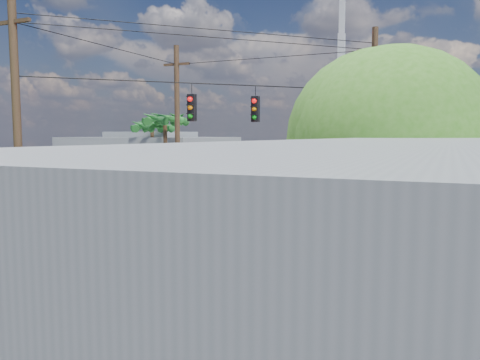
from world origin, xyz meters
The scene contains 12 objects.
ground centered at (0.00, 0.00, 0.00)m, with size 120.00×120.00×0.00m, color black.
sidewalk_nw centered at (-10.88, 10.88, 0.07)m, with size 14.12×14.12×0.14m.
road_markings centered at (0.00, -1.47, 0.01)m, with size 32.00×32.00×0.01m.
building_nw centered at (-12.00, 12.46, 2.22)m, with size 10.80×10.20×4.30m.
radio_tower centered at (0.50, 20.00, 5.64)m, with size 0.80×0.80×17.00m.
tree_ne_front centered at (7.21, 6.76, 4.77)m, with size 4.21×4.14×6.66m.
tree_se centered at (7.01, -7.24, 4.04)m, with size 3.67×3.54×5.62m.
palm_nw_front centered at (-7.50, 7.50, 5.04)m, with size 3.01×3.08×5.59m.
palm_nw_back centered at (-9.50, 9.00, 4.67)m, with size 3.01×3.08×5.19m.
utility_poles centered at (-1.58, 1.60, 4.67)m, with size 12.00×10.68×9.00m.
vending_boxes centered at (6.50, 6.20, 0.69)m, with size 1.90×0.50×1.10m.
delivery_truck centered at (-0.45, -0.25, 1.60)m, with size 3.14×7.47×3.14m.
Camera 1 is at (8.47, -16.84, 4.18)m, focal length 35.00 mm.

